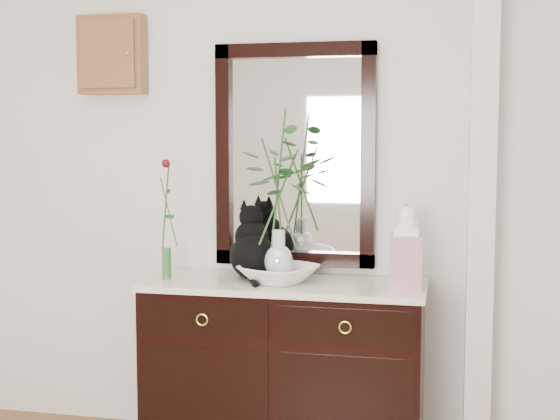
% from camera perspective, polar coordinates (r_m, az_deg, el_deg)
% --- Properties ---
extents(wall_back, '(3.60, 0.04, 2.70)m').
position_cam_1_polar(wall_back, '(3.91, -0.32, 2.70)').
color(wall_back, silver).
rests_on(wall_back, ground).
extents(pilaster, '(0.12, 0.20, 2.70)m').
position_cam_1_polar(pilaster, '(3.73, 14.56, 2.39)').
color(pilaster, silver).
rests_on(pilaster, ground).
extents(sideboard, '(1.33, 0.52, 0.82)m').
position_cam_1_polar(sideboard, '(3.79, 0.33, -10.85)').
color(sideboard, black).
rests_on(sideboard, ground).
extents(wall_mirror, '(0.80, 0.06, 1.10)m').
position_cam_1_polar(wall_mirror, '(3.87, 1.09, 4.01)').
color(wall_mirror, black).
rests_on(wall_mirror, wall_back).
extents(key_cabinet, '(0.35, 0.10, 0.40)m').
position_cam_1_polar(key_cabinet, '(4.16, -12.17, 11.03)').
color(key_cabinet, brown).
rests_on(key_cabinet, wall_back).
extents(cat, '(0.35, 0.38, 0.36)m').
position_cam_1_polar(cat, '(3.76, -2.00, -2.32)').
color(cat, black).
rests_on(cat, sideboard).
extents(lotus_bowl, '(0.46, 0.46, 0.08)m').
position_cam_1_polar(lotus_bowl, '(3.66, -0.11, -4.70)').
color(lotus_bowl, white).
rests_on(lotus_bowl, sideboard).
extents(vase_branches, '(0.44, 0.44, 0.80)m').
position_cam_1_polar(vase_branches, '(3.61, -0.11, 1.24)').
color(vase_branches, silver).
rests_on(vase_branches, lotus_bowl).
extents(bud_vase_rose, '(0.09, 0.09, 0.59)m').
position_cam_1_polar(bud_vase_rose, '(3.77, -8.35, -0.61)').
color(bud_vase_rose, '#306B37').
rests_on(bud_vase_rose, sideboard).
extents(ginger_jar, '(0.15, 0.15, 0.39)m').
position_cam_1_polar(ginger_jar, '(3.56, 9.24, -2.61)').
color(ginger_jar, white).
rests_on(ginger_jar, sideboard).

